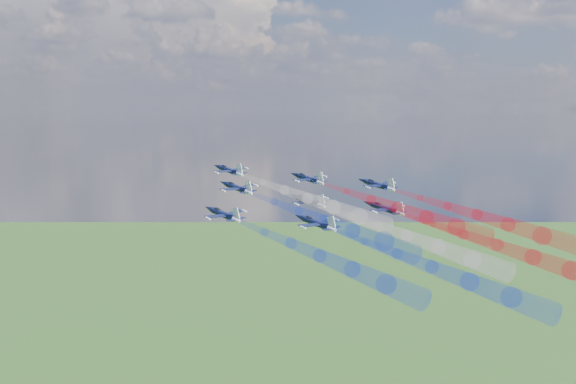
{
  "coord_description": "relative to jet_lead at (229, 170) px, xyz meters",
  "views": [
    {
      "loc": [
        -25.0,
        -165.31,
        155.55
      ],
      "look_at": [
        -16.4,
        -5.47,
        137.15
      ],
      "focal_mm": 45.26,
      "sensor_mm": 36.0,
      "label": 1
    }
  ],
  "objects": [
    {
      "name": "jet_outer_right",
      "position": [
        34.86,
        -6.21,
        -3.04
      ],
      "size": [
        14.73,
        15.26,
        5.5
      ],
      "primitive_type": null,
      "rotation": [
        0.15,
        -0.07,
        0.68
      ],
      "color": "black"
    },
    {
      "name": "jet_rear_left",
      "position": [
        17.68,
        -36.48,
        -7.18
      ],
      "size": [
        14.73,
        15.26,
        5.5
      ],
      "primitive_type": null,
      "rotation": [
        0.15,
        -0.07,
        0.68
      ],
      "color": "black"
    },
    {
      "name": "jet_inner_right",
      "position": [
        18.74,
        -3.58,
        -1.76
      ],
      "size": [
        14.73,
        15.26,
        5.5
      ],
      "primitive_type": null,
      "rotation": [
        0.15,
        -0.07,
        0.68
      ],
      "color": "black"
    },
    {
      "name": "trail_outer_left",
      "position": [
        16.85,
        -52.32,
        -10.31
      ],
      "size": [
        31.14,
        37.04,
        10.95
      ],
      "primitive_type": null,
      "rotation": [
        0.15,
        -0.07,
        0.68
      ],
      "color": "blue"
    },
    {
      "name": "jet_inner_left",
      "position": [
        2.1,
        -15.0,
        -2.6
      ],
      "size": [
        14.73,
        15.26,
        5.5
      ],
      "primitive_type": null,
      "rotation": [
        0.15,
        -0.07,
        0.68
      ],
      "color": "black"
    },
    {
      "name": "trail_lead",
      "position": [
        17.21,
        -20.92,
        -4.22
      ],
      "size": [
        31.14,
        37.04,
        10.95
      ],
      "primitive_type": null,
      "rotation": [
        0.15,
        -0.07,
        0.68
      ],
      "color": "white"
    },
    {
      "name": "trail_inner_right",
      "position": [
        35.95,
        -24.5,
        -5.98
      ],
      "size": [
        31.14,
        37.04,
        10.95
      ],
      "primitive_type": null,
      "rotation": [
        0.15,
        -0.07,
        0.68
      ],
      "color": "red"
    },
    {
      "name": "jet_center_third",
      "position": [
        17.6,
        -18.04,
        -5.21
      ],
      "size": [
        14.73,
        15.26,
        5.5
      ],
      "primitive_type": null,
      "rotation": [
        0.15,
        -0.07,
        0.68
      ],
      "color": "black"
    },
    {
      "name": "trail_center_third",
      "position": [
        34.8,
        -38.96,
        -9.43
      ],
      "size": [
        31.14,
        37.04,
        10.95
      ],
      "primitive_type": null,
      "rotation": [
        0.15,
        -0.07,
        0.68
      ],
      "color": "white"
    },
    {
      "name": "trail_inner_left",
      "position": [
        19.3,
        -35.92,
        -6.82
      ],
      "size": [
        31.14,
        37.04,
        10.95
      ],
      "primitive_type": null,
      "rotation": [
        0.15,
        -0.07,
        0.68
      ],
      "color": "blue"
    },
    {
      "name": "jet_outer_left",
      "position": [
        -0.36,
        -31.4,
        -6.09
      ],
      "size": [
        14.73,
        15.26,
        5.5
      ],
      "primitive_type": null,
      "rotation": [
        0.15,
        -0.07,
        0.68
      ],
      "color": "black"
    },
    {
      "name": "trail_outer_right",
      "position": [
        52.07,
        -27.13,
        -7.25
      ],
      "size": [
        31.14,
        37.04,
        10.95
      ],
      "primitive_type": null,
      "rotation": [
        0.15,
        -0.07,
        0.68
      ],
      "color": "red"
    },
    {
      "name": "jet_rear_right",
      "position": [
        33.78,
        -21.75,
        -6.5
      ],
      "size": [
        14.73,
        15.26,
        5.5
      ],
      "primitive_type": null,
      "rotation": [
        0.15,
        -0.07,
        0.68
      ],
      "color": "black"
    },
    {
      "name": "trail_rear_right",
      "position": [
        50.98,
        -42.67,
        -10.72
      ],
      "size": [
        31.14,
        37.04,
        10.95
      ],
      "primitive_type": null,
      "rotation": [
        0.15,
        -0.07,
        0.68
      ],
      "color": "red"
    },
    {
      "name": "jet_lead",
      "position": [
        0.0,
        0.0,
        0.0
      ],
      "size": [
        14.73,
        15.26,
        5.5
      ],
      "primitive_type": null,
      "rotation": [
        0.15,
        -0.07,
        0.68
      ],
      "color": "black"
    },
    {
      "name": "trail_rear_left",
      "position": [
        34.88,
        -57.41,
        -11.4
      ],
      "size": [
        31.14,
        37.04,
        10.95
      ],
      "primitive_type": null,
      "rotation": [
        0.15,
        -0.07,
        0.68
      ],
      "color": "blue"
    }
  ]
}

